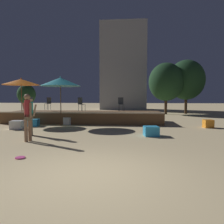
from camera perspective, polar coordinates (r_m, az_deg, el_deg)
name	(u,v)px	position (r m, az deg, el deg)	size (l,w,h in m)	color
ground_plane	(88,174)	(5.02, -6.33, -15.84)	(120.00, 120.00, 0.00)	#D1B784
wooden_deck	(84,117)	(14.97, -7.30, -1.30)	(10.35, 3.05, 0.79)	brown
patio_umbrella_0	(60,82)	(13.25, -13.33, 7.67)	(2.37, 2.37, 2.93)	brown
patio_umbrella_1	(21,82)	(14.83, -22.65, 7.24)	(2.26, 2.26, 2.91)	brown
cube_seat_0	(68,121)	(13.84, -11.33, -2.29)	(0.59, 0.59, 0.46)	white
cube_seat_1	(33,123)	(13.63, -19.89, -2.64)	(0.69, 0.69, 0.41)	#2D9EDB
cube_seat_2	(208,124)	(13.31, 23.82, -2.81)	(0.52, 0.52, 0.45)	orange
cube_seat_3	(17,125)	(12.72, -23.53, -3.09)	(0.68, 0.68, 0.45)	white
cube_seat_4	(151,131)	(9.77, 10.19, -4.93)	(0.69, 0.69, 0.42)	#2D9EDB
person_0	(31,114)	(10.29, -20.45, -0.49)	(0.50, 0.28, 1.70)	#72664C
person_1	(28,115)	(8.93, -21.18, -0.78)	(0.50, 0.32, 1.82)	#997051
bistro_chair_0	(121,103)	(14.21, 2.35, 2.40)	(0.43, 0.43, 0.90)	#2D3338
bistro_chair_1	(48,102)	(16.49, -16.29, 2.45)	(0.42, 0.42, 0.90)	#2D3338
bistro_chair_2	(81,103)	(14.33, -8.12, 2.38)	(0.46, 0.46, 0.90)	#2D3338
frisbee_disc	(20,158)	(6.69, -22.86, -10.93)	(0.27, 0.27, 0.03)	#E54C99
background_tree_0	(26,95)	(23.43, -21.45, 4.26)	(1.79, 1.79, 2.97)	#3D2B1C
background_tree_1	(166,82)	(22.58, 13.95, 7.62)	(3.44, 3.44, 5.12)	#3D2B1C
background_tree_2	(186,80)	(23.85, 18.84, 7.94)	(3.70, 3.70, 5.52)	#3D2B1C
distant_building	(123,67)	(31.52, 3.01, 11.72)	(6.37, 3.28, 12.02)	gray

